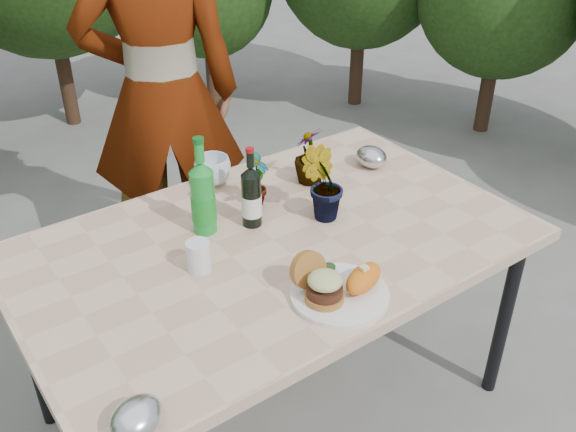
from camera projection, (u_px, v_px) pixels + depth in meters
ground at (276, 402)px, 2.44m from camera, size 80.00×80.00×0.00m
patio_table at (274, 254)px, 2.07m from camera, size 1.60×1.00×0.75m
dinner_plate at (340, 294)px, 1.80m from camera, size 0.28×0.28×0.01m
burger_stack at (320, 283)px, 1.75m from camera, size 0.11×0.16×0.11m
sweet_potato at (363, 278)px, 1.80m from camera, size 0.17×0.12×0.06m
grilled_veg at (324, 270)px, 1.86m from camera, size 0.08×0.05×0.03m
wine_bottle at (251, 197)px, 2.06m from camera, size 0.07×0.07×0.28m
sparkling_water at (203, 198)px, 2.02m from camera, size 0.08×0.08×0.33m
plastic_cup at (199, 256)px, 1.88m from camera, size 0.07×0.07×0.09m
seedling_left at (257, 178)px, 2.17m from camera, size 0.13×0.13×0.21m
seedling_mid at (322, 185)px, 2.09m from camera, size 0.18×0.18×0.25m
seedling_right at (310, 155)px, 2.31m from camera, size 0.16×0.16×0.21m
blue_bowl at (213, 170)px, 2.33m from camera, size 0.16×0.16×0.10m
foil_packet_left at (137, 418)px, 1.39m from camera, size 0.16×0.15×0.08m
foil_packet_right at (371, 157)px, 2.45m from camera, size 0.11×0.14×0.08m
person at (162, 96)px, 2.65m from camera, size 0.78×0.66×1.82m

